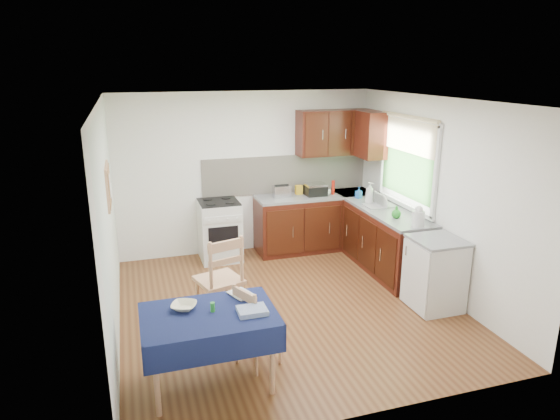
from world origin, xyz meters
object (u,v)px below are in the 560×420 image
object	(u,v)px
chair_near	(255,324)
toaster	(282,191)
kettle	(418,217)
dining_table	(209,324)
dish_rack	(380,205)
chair_far	(221,277)
sandwich_press	(315,189)

from	to	relation	value
chair_near	toaster	world-z (taller)	toaster
chair_near	kettle	distance (m)	2.67
dining_table	dish_rack	xyz separation A→B (m)	(2.86, 2.17, 0.30)
chair_far	sandwich_press	distance (m)	2.72
dining_table	sandwich_press	distance (m)	3.78
chair_near	toaster	bearing A→B (deg)	-46.94
sandwich_press	kettle	size ratio (longest dim) A/B	1.17
sandwich_press	kettle	world-z (taller)	kettle
chair_near	dining_table	bearing A→B (deg)	86.19
dining_table	chair_far	bearing A→B (deg)	81.27
toaster	sandwich_press	world-z (taller)	toaster
kettle	dining_table	bearing A→B (deg)	-157.40
chair_far	chair_near	distance (m)	0.97
chair_far	chair_near	world-z (taller)	chair_far
chair_near	toaster	xyz separation A→B (m)	(1.18, 2.91, 0.54)
dining_table	kettle	xyz separation A→B (m)	(2.87, 1.20, 0.40)
kettle	toaster	bearing A→B (deg)	122.86
chair_near	sandwich_press	xyz separation A→B (m)	(1.73, 2.87, 0.54)
dining_table	dish_rack	distance (m)	3.60
chair_near	dish_rack	world-z (taller)	dish_rack
chair_far	toaster	distance (m)	2.41
chair_far	sandwich_press	world-z (taller)	sandwich_press
chair_far	dish_rack	distance (m)	2.76
chair_near	kettle	world-z (taller)	kettle
chair_near	sandwich_press	world-z (taller)	sandwich_press
chair_far	toaster	size ratio (longest dim) A/B	4.02
sandwich_press	kettle	distance (m)	1.97
dining_table	chair_near	xyz separation A→B (m)	(0.47, 0.18, -0.17)
sandwich_press	chair_near	bearing A→B (deg)	-145.01
sandwich_press	dish_rack	size ratio (longest dim) A/B	0.74
toaster	dish_rack	xyz separation A→B (m)	(1.20, -0.92, -0.07)
kettle	sandwich_press	bearing A→B (deg)	109.98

